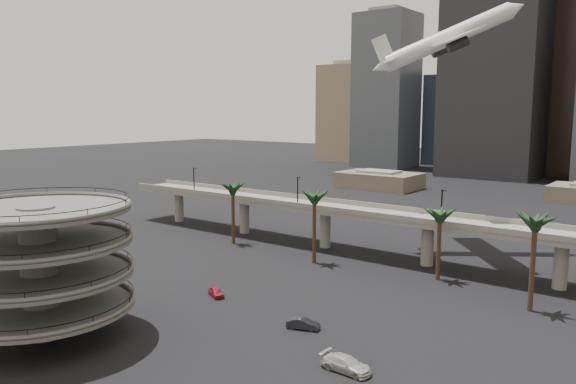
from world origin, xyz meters
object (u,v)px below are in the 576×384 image
Objects in this scene: car_a at (216,292)px; car_c at (346,364)px; parking_ramp at (39,259)px; car_b at (303,324)px; overpass at (373,218)px; airborne_jet at (447,39)px.

car_a is 29.73m from car_c.
parking_ramp is 5.21× the size of car_b.
overpass is at bearing 26.37° from car_c.
airborne_jet reaches higher than car_a.
parking_ramp is 26.15m from car_a.
car_c is (21.48, -44.24, -6.51)m from overpass.
overpass reaches higher than car_a.
car_a is 17.97m from car_b.
overpass is 37.97m from airborne_jet.
overpass is (13.00, 59.00, -2.50)m from parking_ramp.
car_a is 0.92× the size of car_b.
car_c is (34.48, 14.75, -9.00)m from parking_ramp.
overpass is at bearing 77.57° from parking_ramp.
car_c is at bearing -64.10° from overpass.
parking_ramp is 3.88× the size of car_c.
car_c is (28.35, -8.96, 0.17)m from car_a.
overpass is at bearing 14.63° from car_a.
parking_ramp reaches higher than car_c.
car_c is at bearing -142.27° from car_b.
car_a is 0.68× the size of car_c.
airborne_jet reaches higher than car_b.
car_b is (17.82, -2.29, 0.04)m from car_a.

